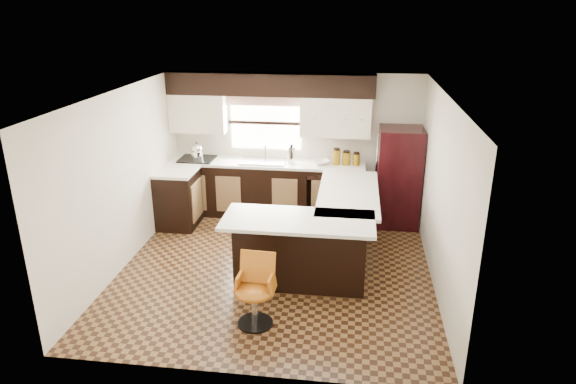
# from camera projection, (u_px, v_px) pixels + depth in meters

# --- Properties ---
(floor) EXTENTS (4.40, 4.40, 0.00)m
(floor) POSITION_uv_depth(u_px,v_px,m) (276.00, 268.00, 7.11)
(floor) COLOR #49301A
(floor) RESTS_ON ground
(ceiling) EXTENTS (4.40, 4.40, 0.00)m
(ceiling) POSITION_uv_depth(u_px,v_px,m) (275.00, 94.00, 6.29)
(ceiling) COLOR silver
(ceiling) RESTS_ON wall_back
(wall_back) EXTENTS (4.40, 0.00, 4.40)m
(wall_back) POSITION_uv_depth(u_px,v_px,m) (295.00, 144.00, 8.75)
(wall_back) COLOR beige
(wall_back) RESTS_ON floor
(wall_front) EXTENTS (4.40, 0.00, 4.40)m
(wall_front) POSITION_uv_depth(u_px,v_px,m) (238.00, 267.00, 4.65)
(wall_front) COLOR beige
(wall_front) RESTS_ON floor
(wall_left) EXTENTS (0.00, 4.40, 4.40)m
(wall_left) POSITION_uv_depth(u_px,v_px,m) (123.00, 179.00, 6.96)
(wall_left) COLOR beige
(wall_left) RESTS_ON floor
(wall_right) EXTENTS (0.00, 4.40, 4.40)m
(wall_right) POSITION_uv_depth(u_px,v_px,m) (440.00, 194.00, 6.44)
(wall_right) COLOR beige
(wall_right) RESTS_ON floor
(base_cab_back) EXTENTS (3.30, 0.60, 0.90)m
(base_cab_back) POSITION_uv_depth(u_px,v_px,m) (267.00, 190.00, 8.78)
(base_cab_back) COLOR black
(base_cab_back) RESTS_ON floor
(base_cab_left) EXTENTS (0.60, 0.70, 0.90)m
(base_cab_left) POSITION_uv_depth(u_px,v_px,m) (178.00, 199.00, 8.34)
(base_cab_left) COLOR black
(base_cab_left) RESTS_ON floor
(counter_back) EXTENTS (3.30, 0.60, 0.04)m
(counter_back) POSITION_uv_depth(u_px,v_px,m) (267.00, 163.00, 8.62)
(counter_back) COLOR silver
(counter_back) RESTS_ON base_cab_back
(counter_left) EXTENTS (0.60, 0.70, 0.04)m
(counter_left) POSITION_uv_depth(u_px,v_px,m) (176.00, 172.00, 8.18)
(counter_left) COLOR silver
(counter_left) RESTS_ON base_cab_left
(soffit) EXTENTS (3.40, 0.35, 0.36)m
(soffit) POSITION_uv_depth(u_px,v_px,m) (270.00, 84.00, 8.28)
(soffit) COLOR black
(soffit) RESTS_ON wall_back
(upper_cab_left) EXTENTS (0.94, 0.35, 0.64)m
(upper_cab_left) POSITION_uv_depth(u_px,v_px,m) (198.00, 113.00, 8.61)
(upper_cab_left) COLOR beige
(upper_cab_left) RESTS_ON wall_back
(upper_cab_right) EXTENTS (1.14, 0.35, 0.64)m
(upper_cab_right) POSITION_uv_depth(u_px,v_px,m) (336.00, 117.00, 8.32)
(upper_cab_right) COLOR beige
(upper_cab_right) RESTS_ON wall_back
(window_pane) EXTENTS (1.20, 0.02, 0.90)m
(window_pane) POSITION_uv_depth(u_px,v_px,m) (266.00, 123.00, 8.67)
(window_pane) COLOR white
(window_pane) RESTS_ON wall_back
(valance) EXTENTS (1.30, 0.06, 0.18)m
(valance) POSITION_uv_depth(u_px,v_px,m) (265.00, 100.00, 8.50)
(valance) COLOR #D19B93
(valance) RESTS_ON wall_back
(sink) EXTENTS (0.75, 0.45, 0.03)m
(sink) POSITION_uv_depth(u_px,v_px,m) (263.00, 161.00, 8.59)
(sink) COLOR #B2B2B7
(sink) RESTS_ON counter_back
(dishwasher) EXTENTS (0.58, 0.03, 0.78)m
(dishwasher) POSITION_uv_depth(u_px,v_px,m) (324.00, 199.00, 8.40)
(dishwasher) COLOR black
(dishwasher) RESTS_ON floor
(cooktop) EXTENTS (0.58, 0.50, 0.02)m
(cooktop) POSITION_uv_depth(u_px,v_px,m) (197.00, 159.00, 8.74)
(cooktop) COLOR black
(cooktop) RESTS_ON counter_back
(peninsula_long) EXTENTS (0.60, 1.95, 0.90)m
(peninsula_long) POSITION_uv_depth(u_px,v_px,m) (344.00, 223.00, 7.43)
(peninsula_long) COLOR black
(peninsula_long) RESTS_ON floor
(peninsula_return) EXTENTS (1.65, 0.60, 0.90)m
(peninsula_return) POSITION_uv_depth(u_px,v_px,m) (300.00, 252.00, 6.59)
(peninsula_return) COLOR black
(peninsula_return) RESTS_ON floor
(counter_pen_long) EXTENTS (0.84, 1.95, 0.04)m
(counter_pen_long) POSITION_uv_depth(u_px,v_px,m) (349.00, 193.00, 7.26)
(counter_pen_long) COLOR silver
(counter_pen_long) RESTS_ON peninsula_long
(counter_pen_return) EXTENTS (1.89, 0.84, 0.04)m
(counter_pen_return) POSITION_uv_depth(u_px,v_px,m) (298.00, 220.00, 6.34)
(counter_pen_return) COLOR silver
(counter_pen_return) RESTS_ON peninsula_return
(refrigerator) EXTENTS (0.69, 0.66, 1.62)m
(refrigerator) POSITION_uv_depth(u_px,v_px,m) (399.00, 177.00, 8.28)
(refrigerator) COLOR black
(refrigerator) RESTS_ON floor
(bar_chair) EXTENTS (0.47, 0.47, 0.83)m
(bar_chair) POSITION_uv_depth(u_px,v_px,m) (255.00, 292.00, 5.72)
(bar_chair) COLOR #B66216
(bar_chair) RESTS_ON floor
(kettle) EXTENTS (0.21, 0.21, 0.28)m
(kettle) POSITION_uv_depth(u_px,v_px,m) (197.00, 150.00, 8.68)
(kettle) COLOR silver
(kettle) RESTS_ON cooktop
(percolator) EXTENTS (0.13, 0.13, 0.28)m
(percolator) POSITION_uv_depth(u_px,v_px,m) (292.00, 155.00, 8.51)
(percolator) COLOR silver
(percolator) RESTS_ON counter_back
(mixing_bowl) EXTENTS (0.36, 0.36, 0.07)m
(mixing_bowl) POSITION_uv_depth(u_px,v_px,m) (321.00, 162.00, 8.49)
(mixing_bowl) COLOR white
(mixing_bowl) RESTS_ON counter_back
(canister_large) EXTENTS (0.13, 0.13, 0.24)m
(canister_large) POSITION_uv_depth(u_px,v_px,m) (336.00, 157.00, 8.44)
(canister_large) COLOR #7E5D0A
(canister_large) RESTS_ON counter_back
(canister_med) EXTENTS (0.13, 0.13, 0.21)m
(canister_med) POSITION_uv_depth(u_px,v_px,m) (346.00, 159.00, 8.43)
(canister_med) COLOR #7E5D0A
(canister_med) RESTS_ON counter_back
(canister_small) EXTENTS (0.12, 0.12, 0.19)m
(canister_small) POSITION_uv_depth(u_px,v_px,m) (356.00, 160.00, 8.41)
(canister_small) COLOR #7E5D0A
(canister_small) RESTS_ON counter_back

